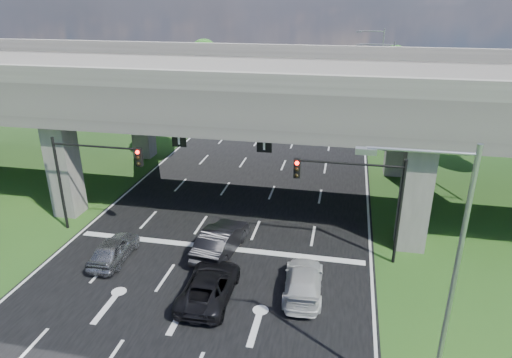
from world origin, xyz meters
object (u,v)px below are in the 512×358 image
(streetlight_beyond, at_px, (378,64))
(car_trailing, at_px, (209,285))
(car_silver, at_px, (114,249))
(car_white, at_px, (303,281))
(signal_right, at_px, (359,190))
(car_dark, at_px, (221,240))
(streetlight_near, at_px, (441,272))
(streetlight_far, at_px, (385,89))
(signal_left, at_px, (89,169))

(streetlight_beyond, xyz_separation_m, car_trailing, (-9.11, -41.14, -5.13))
(car_silver, bearing_deg, car_white, 173.14)
(car_silver, bearing_deg, streetlight_beyond, -113.32)
(car_white, bearing_deg, signal_right, -125.64)
(car_white, bearing_deg, car_trailing, 12.99)
(car_dark, height_order, car_trailing, car_dark)
(streetlight_near, distance_m, streetlight_far, 30.00)
(streetlight_beyond, bearing_deg, signal_left, -116.43)
(signal_left, bearing_deg, signal_right, 0.00)
(signal_left, height_order, car_dark, signal_left)
(car_dark, bearing_deg, streetlight_near, 143.62)
(signal_left, bearing_deg, car_silver, -47.52)
(streetlight_far, xyz_separation_m, car_trailing, (-9.11, -25.14, -5.13))
(streetlight_beyond, height_order, car_white, streetlight_beyond)
(signal_right, distance_m, car_white, 5.71)
(streetlight_beyond, bearing_deg, car_white, -96.72)
(signal_right, height_order, car_white, signal_right)
(streetlight_near, relative_size, streetlight_far, 1.00)
(streetlight_far, bearing_deg, signal_right, -96.47)
(streetlight_near, xyz_separation_m, car_trailing, (-9.11, 4.86, -5.13))
(signal_left, distance_m, car_white, 14.20)
(signal_left, bearing_deg, streetlight_beyond, 63.57)
(signal_left, xyz_separation_m, streetlight_near, (17.92, -9.94, 1.66))
(streetlight_far, xyz_separation_m, car_silver, (-15.28, -22.94, -5.13))
(signal_right, xyz_separation_m, car_silver, (-13.01, -2.88, -3.47))
(signal_right, xyz_separation_m, car_dark, (-7.42, -0.94, -3.34))
(car_white, bearing_deg, car_silver, -8.10)
(signal_left, height_order, streetlight_near, streetlight_near)
(streetlight_beyond, bearing_deg, streetlight_far, -90.00)
(signal_right, distance_m, streetlight_far, 20.25)
(signal_left, distance_m, car_dark, 8.93)
(signal_right, relative_size, streetlight_near, 0.60)
(signal_right, bearing_deg, car_trailing, -143.41)
(car_silver, xyz_separation_m, car_trailing, (6.17, -2.20, -0.00))
(signal_left, height_order, streetlight_beyond, streetlight_beyond)
(signal_right, bearing_deg, streetlight_far, 83.53)
(car_trailing, bearing_deg, car_white, -164.37)
(streetlight_far, bearing_deg, signal_left, -131.78)
(streetlight_near, xyz_separation_m, streetlight_far, (0.00, 30.00, 0.00))
(streetlight_far, bearing_deg, car_white, -101.14)
(car_dark, relative_size, car_white, 1.09)
(signal_right, bearing_deg, car_white, -122.51)
(car_trailing, bearing_deg, streetlight_far, -110.41)
(streetlight_far, relative_size, car_trailing, 2.04)
(signal_left, relative_size, car_silver, 1.50)
(signal_left, relative_size, streetlight_far, 0.60)
(signal_right, bearing_deg, streetlight_near, -77.12)
(streetlight_beyond, height_order, car_silver, streetlight_beyond)
(streetlight_near, bearing_deg, car_trailing, 151.92)
(signal_left, height_order, streetlight_far, streetlight_far)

